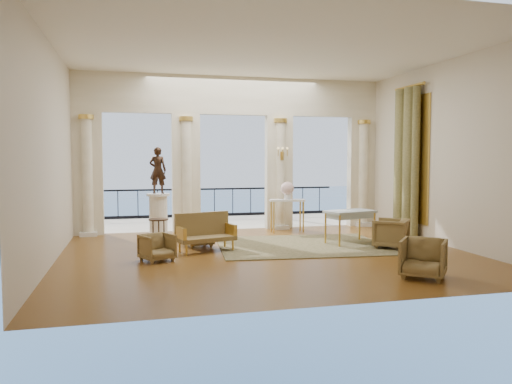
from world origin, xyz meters
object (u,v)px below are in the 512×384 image
object	(u,v)px
armchair_c	(391,232)
statue	(158,170)
armchair_b	(423,256)
side_table	(159,223)
armchair_d	(199,233)
pedestal	(158,217)
console_table	(287,205)
settee	(205,232)
game_table	(350,214)
armchair_a	(157,246)

from	to	relation	value
armchair_c	statue	xyz separation A→B (m)	(-5.29, 2.83, 1.43)
armchair_b	side_table	world-z (taller)	armchair_b
armchair_b	armchair_d	bearing A→B (deg)	170.08
pedestal	statue	distance (m)	1.24
console_table	side_table	bearing A→B (deg)	-141.62
console_table	settee	bearing A→B (deg)	-129.25
armchair_d	armchair_c	bearing A→B (deg)	-118.37
game_table	statue	world-z (taller)	statue
settee	console_table	distance (m)	3.60
armchair_b	settee	distance (m)	4.92
side_table	armchair_b	bearing A→B (deg)	-40.74
settee	side_table	world-z (taller)	settee
statue	side_table	distance (m)	2.14
armchair_a	side_table	xyz separation A→B (m)	(0.09, 1.21, 0.32)
armchair_c	game_table	xyz separation A→B (m)	(-0.68, 0.81, 0.36)
console_table	side_table	xyz separation A→B (m)	(-3.76, -2.01, -0.15)
armchair_a	armchair_c	size ratio (longest dim) A/B	0.81
armchair_c	pedestal	world-z (taller)	pedestal
armchair_a	statue	distance (m)	3.35
armchair_b	armchair_c	size ratio (longest dim) A/B	1.00
side_table	game_table	bearing A→B (deg)	-2.98
pedestal	side_table	world-z (taller)	pedestal
armchair_d	side_table	world-z (taller)	side_table
game_table	armchair_d	bearing A→B (deg)	156.64
armchair_b	pedestal	size ratio (longest dim) A/B	0.65
armchair_a	pedestal	distance (m)	3.00
armchair_a	armchair_b	distance (m)	5.27
armchair_a	side_table	world-z (taller)	side_table
settee	side_table	size ratio (longest dim) A/B	1.94
armchair_a	console_table	distance (m)	5.04
armchair_c	statue	world-z (taller)	statue
armchair_d	console_table	distance (m)	3.31
armchair_c	side_table	size ratio (longest dim) A/B	1.05
armchair_c	pedestal	size ratio (longest dim) A/B	0.65
armchair_a	game_table	size ratio (longest dim) A/B	0.46
side_table	statue	bearing A→B (deg)	87.24
armchair_a	armchair_b	world-z (taller)	armchair_b
pedestal	console_table	xyz separation A→B (m)	(3.67, 0.23, 0.21)
pedestal	statue	xyz separation A→B (m)	(0.00, 0.00, 1.24)
armchair_d	side_table	distance (m)	1.06
armchair_b	pedestal	bearing A→B (deg)	167.71
armchair_d	settee	size ratio (longest dim) A/B	0.44
pedestal	armchair_b	bearing A→B (deg)	-52.11
armchair_a	console_table	bearing A→B (deg)	14.34
armchair_d	game_table	size ratio (longest dim) A/B	0.47
armchair_c	armchair_d	distance (m)	4.60
statue	side_table	size ratio (longest dim) A/B	1.67
console_table	game_table	bearing A→B (deg)	-57.16
armchair_c	pedestal	distance (m)	6.00
armchair_a	statue	bearing A→B (deg)	61.08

